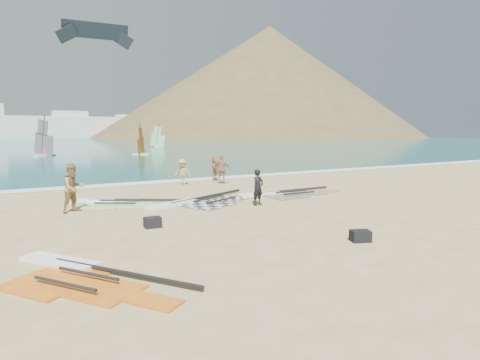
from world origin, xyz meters
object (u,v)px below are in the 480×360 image
person_wetsuit (258,187)px  rig_green (111,203)px  gear_bag_far (360,236)px  rig_grey (200,202)px  beachgoer_right (215,168)px  rig_red (76,274)px  beachgoer_left (74,188)px  beachgoer_mid (183,172)px  gear_bag_near (153,222)px  beachgoer_back (222,169)px  rig_orange (283,194)px

person_wetsuit → rig_green: bearing=131.3°
gear_bag_far → rig_grey: bearing=101.4°
rig_grey → beachgoer_right: bearing=34.8°
rig_red → beachgoer_left: (0.91, 7.64, 0.92)m
rig_red → gear_bag_far: 7.76m
rig_red → beachgoer_left: size_ratio=2.53×
rig_green → beachgoer_mid: 6.38m
person_wetsuit → beachgoer_mid: 7.52m
gear_bag_near → rig_green: bearing=93.6°
gear_bag_near → gear_bag_far: bearing=-44.0°
beachgoer_back → beachgoer_right: 1.84m
beachgoer_right → beachgoer_back: bearing=-164.0°
rig_red → beachgoer_mid: (7.48, 12.74, 0.74)m
rig_grey → rig_green: 3.99m
beachgoer_left → beachgoer_back: bearing=-0.5°
rig_green → person_wetsuit: 6.60m
rig_green → rig_red: rig_green is taller
beachgoer_right → beachgoer_left: bearing=152.5°
rig_orange → person_wetsuit: 3.21m
rig_grey → rig_orange: (4.55, 0.06, -0.00)m
rig_red → rig_orange: bearing=87.6°
rig_red → beachgoer_mid: beachgoer_mid is taller
rig_green → beachgoer_right: 9.21m
gear_bag_near → person_wetsuit: (5.20, 1.64, 0.61)m
rig_orange → gear_bag_far: size_ratio=10.04×
rig_grey → gear_bag_near: (-3.21, -3.36, 0.13)m
gear_bag_far → beachgoer_back: bearing=81.0°
rig_grey → rig_green: bearing=128.1°
gear_bag_far → beachgoer_back: beachgoer_back is taller
beachgoer_mid → beachgoer_right: bearing=63.4°
rig_orange → beachgoer_back: bearing=98.8°
rig_green → rig_red: 9.15m
gear_bag_far → person_wetsuit: person_wetsuit is taller
rig_orange → gear_bag_near: bearing=-157.2°
beachgoer_left → beachgoer_back: beachgoer_left is taller
rig_grey → gear_bag_far: size_ratio=11.06×
beachgoer_back → beachgoer_right: bearing=-63.7°
beachgoer_back → beachgoer_right: size_ratio=1.13×
rig_red → rig_green: bearing=128.1°
beachgoer_mid → rig_red: bearing=-80.3°
rig_orange → rig_red: 12.74m
rig_grey → beachgoer_left: beachgoer_left is taller
rig_grey → beachgoer_left: size_ratio=3.19×
gear_bag_near → beachgoer_back: size_ratio=0.31×
gear_bag_near → gear_bag_far: gear_bag_near is taller
beachgoer_mid → gear_bag_near: bearing=-76.7°
rig_orange → beachgoer_left: size_ratio=2.90×
rig_green → beachgoer_back: (7.23, 3.32, 0.84)m
gear_bag_far → beachgoer_mid: (-0.21, 13.80, 0.62)m
rig_green → beachgoer_back: 8.00m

